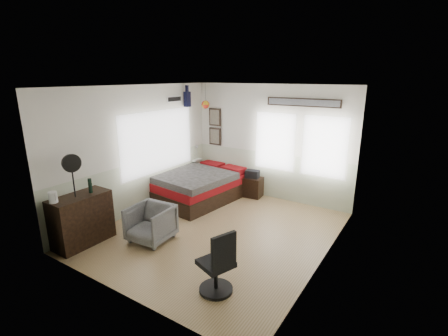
{
  "coord_description": "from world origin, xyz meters",
  "views": [
    {
      "loc": [
        3.18,
        -4.68,
        2.88
      ],
      "look_at": [
        -0.1,
        0.4,
        1.15
      ],
      "focal_mm": 26.0,
      "sensor_mm": 36.0,
      "label": 1
    }
  ],
  "objects_px": {
    "dresser": "(82,219)",
    "nightstand": "(252,187)",
    "task_chair": "(218,268)",
    "bed": "(199,186)",
    "armchair": "(151,223)"
  },
  "relations": [
    {
      "from": "armchair",
      "to": "dresser",
      "type": "bearing_deg",
      "value": -147.02
    },
    {
      "from": "armchair",
      "to": "task_chair",
      "type": "xyz_separation_m",
      "value": [
        1.84,
        -0.58,
        0.05
      ]
    },
    {
      "from": "bed",
      "to": "dresser",
      "type": "bearing_deg",
      "value": -91.79
    },
    {
      "from": "armchair",
      "to": "nightstand",
      "type": "distance_m",
      "value": 3.0
    },
    {
      "from": "bed",
      "to": "nightstand",
      "type": "height_order",
      "value": "bed"
    },
    {
      "from": "nightstand",
      "to": "task_chair",
      "type": "bearing_deg",
      "value": -74.47
    },
    {
      "from": "bed",
      "to": "nightstand",
      "type": "bearing_deg",
      "value": 48.36
    },
    {
      "from": "bed",
      "to": "armchair",
      "type": "xyz_separation_m",
      "value": [
        0.5,
        -2.11,
        -0.0
      ]
    },
    {
      "from": "nightstand",
      "to": "task_chair",
      "type": "height_order",
      "value": "task_chair"
    },
    {
      "from": "dresser",
      "to": "nightstand",
      "type": "distance_m",
      "value": 3.95
    },
    {
      "from": "dresser",
      "to": "bed",
      "type": "bearing_deg",
      "value": 81.15
    },
    {
      "from": "armchair",
      "to": "bed",
      "type": "bearing_deg",
      "value": 98.79
    },
    {
      "from": "dresser",
      "to": "task_chair",
      "type": "relative_size",
      "value": 1.07
    },
    {
      "from": "armchair",
      "to": "task_chair",
      "type": "bearing_deg",
      "value": -21.95
    },
    {
      "from": "bed",
      "to": "dresser",
      "type": "relative_size",
      "value": 2.29
    }
  ]
}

